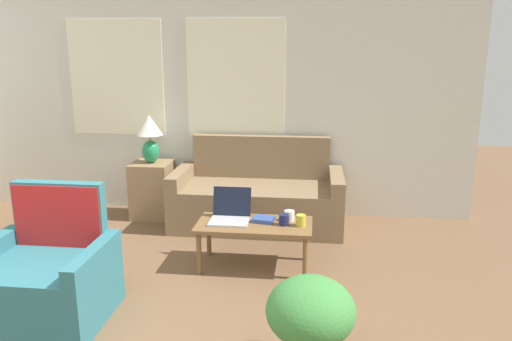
# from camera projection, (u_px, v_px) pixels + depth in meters

# --- Properties ---
(wall_back) EXTENTS (6.53, 0.06, 2.60)m
(wall_back) POSITION_uv_depth(u_px,v_px,m) (183.00, 100.00, 5.70)
(wall_back) COLOR silver
(wall_back) RESTS_ON ground_plane
(couch) EXTENTS (1.81, 0.83, 0.93)m
(couch) POSITION_uv_depth(u_px,v_px,m) (258.00, 199.00, 5.43)
(couch) COLOR #846B4C
(couch) RESTS_ON ground_plane
(armchair) EXTENTS (0.89, 0.75, 0.93)m
(armchair) POSITION_uv_depth(u_px,v_px,m) (47.00, 279.00, 3.56)
(armchair) COLOR #2D6B75
(armchair) RESTS_ON ground_plane
(side_table) EXTENTS (0.43, 0.43, 0.63)m
(side_table) POSITION_uv_depth(u_px,v_px,m) (153.00, 190.00, 5.67)
(side_table) COLOR #937551
(side_table) RESTS_ON ground_plane
(table_lamp) EXTENTS (0.29, 0.29, 0.53)m
(table_lamp) POSITION_uv_depth(u_px,v_px,m) (150.00, 134.00, 5.51)
(table_lamp) COLOR #1E8451
(table_lamp) RESTS_ON side_table
(coffee_table) EXTENTS (1.00, 0.50, 0.41)m
(coffee_table) POSITION_uv_depth(u_px,v_px,m) (254.00, 228.00, 4.34)
(coffee_table) COLOR brown
(coffee_table) RESTS_ON ground_plane
(laptop) EXTENTS (0.34, 0.33, 0.27)m
(laptop) POSITION_uv_depth(u_px,v_px,m) (230.00, 214.00, 4.38)
(laptop) COLOR #B7B7BC
(laptop) RESTS_ON coffee_table
(cup_navy) EXTENTS (0.08, 0.08, 0.09)m
(cup_navy) POSITION_uv_depth(u_px,v_px,m) (284.00, 220.00, 4.27)
(cup_navy) COLOR #191E4C
(cup_navy) RESTS_ON coffee_table
(cup_yellow) EXTENTS (0.08, 0.08, 0.10)m
(cup_yellow) POSITION_uv_depth(u_px,v_px,m) (301.00, 221.00, 4.25)
(cup_yellow) COLOR gold
(cup_yellow) RESTS_ON coffee_table
(cup_white) EXTENTS (0.09, 0.09, 0.09)m
(cup_white) POSITION_uv_depth(u_px,v_px,m) (289.00, 216.00, 4.38)
(cup_white) COLOR white
(cup_white) RESTS_ON coffee_table
(book_red) EXTENTS (0.20, 0.19, 0.04)m
(book_red) POSITION_uv_depth(u_px,v_px,m) (263.00, 219.00, 4.37)
(book_red) COLOR #334C8E
(book_red) RESTS_ON coffee_table
(potted_plant) EXTENTS (0.53, 0.53, 0.60)m
(potted_plant) POSITION_uv_depth(u_px,v_px,m) (310.00, 318.00, 2.92)
(potted_plant) COLOR #4C4C4C
(potted_plant) RESTS_ON ground_plane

